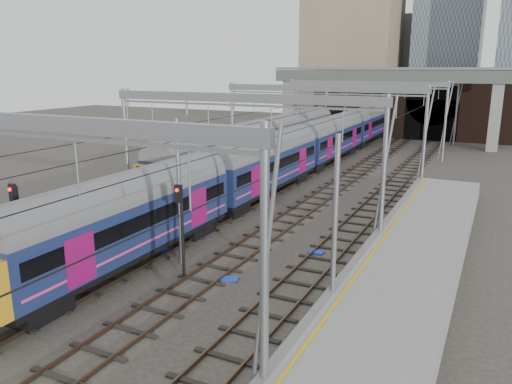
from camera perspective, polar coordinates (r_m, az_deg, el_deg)
The scene contains 15 objects.
ground at distance 23.27m, azimuth -11.29°, elevation -9.63°, with size 160.00×160.00×0.00m, color #38332D.
platform_left at distance 31.54m, azimuth -23.43°, elevation -3.12°, with size 4.32×55.00×1.12m.
platform_right at distance 17.81m, azimuth 13.41°, elevation -15.54°, with size 4.32×47.00×1.12m.
tracks at distance 35.61m, azimuth 3.43°, elevation -0.97°, with size 14.40×80.00×0.22m.
overhead_line at distance 40.55m, azimuth 7.19°, elevation 10.17°, with size 16.80×80.00×8.00m.
retaining_wall at distance 69.86m, azimuth 16.61°, elevation 9.45°, with size 28.00×2.75×9.00m.
overbridge at distance 64.16m, azimuth 14.60°, elevation 11.86°, with size 28.00×3.00×9.25m.
city_skyline at distance 88.21m, azimuth 20.33°, elevation 18.34°, with size 37.50×27.50×60.00m.
train_main at distance 43.44m, azimuth 5.34°, elevation 4.93°, with size 2.64×61.15×4.60m.
train_second at distance 45.33m, azimuth 0.77°, elevation 5.49°, with size 2.81×32.46×4.82m.
signal_near_left at distance 23.66m, azimuth -25.51°, elevation -2.95°, with size 0.34×0.46×4.52m.
signal_near_centre at distance 22.10m, azimuth -8.56°, elevation -3.07°, with size 0.34×0.45×4.36m.
equip_cover_a at distance 26.51m, azimuth -10.52°, elevation -6.48°, with size 0.79×0.56×0.09m, color blue.
equip_cover_b at distance 22.67m, azimuth -3.00°, elevation -9.90°, with size 0.73×0.52×0.09m, color blue.
equip_cover_c at distance 25.90m, azimuth 6.92°, elevation -6.85°, with size 0.74×0.52×0.09m, color blue.
Camera 1 is at (13.25, -16.75, 9.24)m, focal length 35.00 mm.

